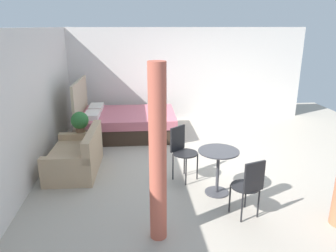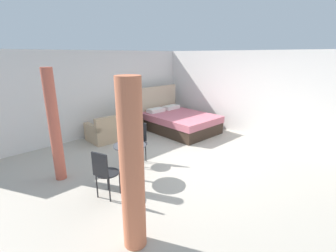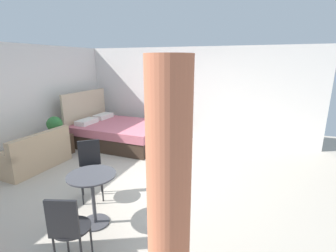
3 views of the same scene
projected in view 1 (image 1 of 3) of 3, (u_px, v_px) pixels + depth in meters
The scene contains 11 objects.
ground_plane at pixel (208, 156), 6.60m from camera, with size 8.58×9.56×0.02m, color #B2A899.
wall_back at pixel (37, 99), 5.89m from camera, with size 8.58×0.12×2.54m, color silver.
wall_right at pixel (187, 75), 8.87m from camera, with size 0.12×6.56×2.54m, color silver.
bed at pixel (125, 123), 7.76m from camera, with size 1.72×2.30×1.36m.
couch at pixel (77, 157), 5.82m from camera, with size 1.41×0.89×0.78m.
nightstand at pixel (83, 144), 6.57m from camera, with size 0.43×0.44×0.48m.
potted_plant at pixel (80, 121), 6.32m from camera, with size 0.35×0.35×0.47m.
balcony_table at pixel (218, 164), 4.97m from camera, with size 0.64×0.64×0.73m.
cafe_chair_near_window at pixel (249, 184), 4.30m from camera, with size 0.51×0.51×0.88m.
cafe_chair_near_couch at pixel (182, 148), 5.46m from camera, with size 0.60×0.60×0.93m.
curtain_right at pixel (158, 156), 3.73m from camera, with size 0.21×0.21×2.21m.
Camera 1 is at (-5.99, 1.48, 2.56)m, focal length 34.00 mm.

